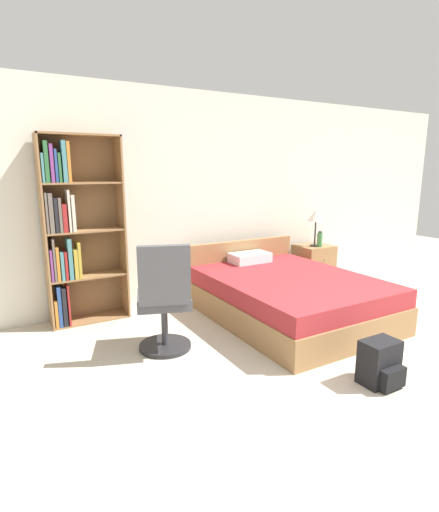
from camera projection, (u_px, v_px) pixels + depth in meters
The scene contains 9 objects.
ground_plane at pixel (425, 423), 2.67m from camera, with size 14.00×14.00×0.00m, color #BCB29E.
wall_back at pixel (202, 198), 5.13m from camera, with size 9.00×0.06×2.60m.
bookshelf at pixel (73, 230), 4.22m from camera, with size 0.83×0.30×2.01m.
bed at pixel (285, 295), 4.55m from camera, with size 1.59×2.09×0.74m.
office_chair at pixel (164, 301), 3.59m from camera, with size 0.62×0.68×1.04m.
nightstand at pixel (313, 265), 5.86m from camera, with size 0.50×0.47×0.57m.
table_lamp at pixel (316, 217), 5.66m from camera, with size 0.24×0.24×0.53m.
water_bottle at pixel (320, 239), 5.67m from camera, with size 0.08×0.08×0.22m.
backpack_black at pixel (380, 364), 3.13m from camera, with size 0.30×0.27×0.36m.
Camera 1 is at (-2.37, -1.37, 1.67)m, focal length 28.00 mm.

